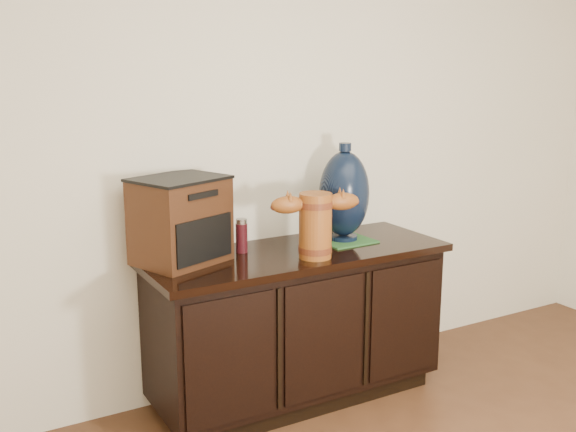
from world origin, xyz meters
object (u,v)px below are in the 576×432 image
terracotta_vessel (315,222)px  tv_radio (180,220)px  lamp_base (344,194)px  sideboard (296,323)px  spray_can (242,236)px

terracotta_vessel → tv_radio: size_ratio=0.91×
terracotta_vessel → lamp_base: bearing=45.6°
terracotta_vessel → tv_radio: (-0.55, 0.23, 0.02)m
sideboard → tv_radio: bearing=170.3°
lamp_base → spray_can: lamp_base is taller
sideboard → lamp_base: (0.30, 0.04, 0.60)m
lamp_base → tv_radio: bearing=176.6°
sideboard → terracotta_vessel: bearing=-83.8°
terracotta_vessel → tv_radio: tv_radio is taller
lamp_base → spray_can: size_ratio=2.99×
tv_radio → terracotta_vessel: bearing=-44.1°
sideboard → tv_radio: (-0.54, 0.09, 0.56)m
sideboard → spray_can: 0.52m
sideboard → spray_can: bearing=156.8°
spray_can → tv_radio: bearing=-178.1°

